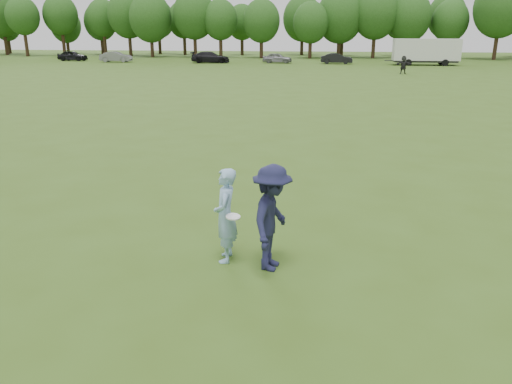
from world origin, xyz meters
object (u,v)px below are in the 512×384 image
(thrower, at_px, (225,215))
(player_far_d, at_px, (404,65))
(car_f, at_px, (337,59))
(cargo_trailer, at_px, (426,51))
(car_a, at_px, (73,56))
(car_e, at_px, (277,58))
(car_d, at_px, (210,57))
(car_b, at_px, (116,57))
(defender, at_px, (272,218))

(thrower, relative_size, player_far_d, 1.01)
(car_f, bearing_deg, cargo_trailer, -94.27)
(car_a, height_order, car_e, car_a)
(car_f, bearing_deg, car_a, 89.13)
(thrower, height_order, car_d, thrower)
(player_far_d, bearing_deg, thrower, -100.13)
(car_a, distance_m, car_b, 7.78)
(cargo_trailer, bearing_deg, car_d, 178.64)
(thrower, xyz_separation_m, player_far_d, (9.17, 44.51, -0.01))
(player_far_d, height_order, car_d, player_far_d)
(car_d, distance_m, car_e, 9.02)
(car_b, height_order, car_f, car_b)
(car_b, height_order, car_d, car_d)
(car_a, bearing_deg, cargo_trailer, -88.96)
(cargo_trailer, bearing_deg, car_e, 175.07)
(player_far_d, xyz_separation_m, car_a, (-44.04, 16.69, -0.17))
(thrower, bearing_deg, car_e, 179.44)
(player_far_d, distance_m, car_a, 47.09)
(car_e, bearing_deg, car_a, 92.35)
(player_far_d, bearing_deg, car_a, 160.76)
(car_b, relative_size, car_e, 1.10)
(defender, bearing_deg, car_b, 35.50)
(player_far_d, height_order, car_b, player_far_d)
(player_far_d, bearing_deg, car_f, 114.59)
(car_d, relative_size, car_e, 1.31)
(thrower, height_order, cargo_trailer, cargo_trailer)
(car_b, distance_m, car_d, 13.28)
(car_b, height_order, cargo_trailer, cargo_trailer)
(defender, relative_size, car_f, 0.48)
(thrower, xyz_separation_m, car_e, (-5.13, 60.17, -0.24))
(car_d, height_order, car_f, car_d)
(defender, distance_m, car_d, 61.29)
(player_far_d, xyz_separation_m, car_b, (-36.56, 14.54, -0.18))
(car_b, relative_size, cargo_trailer, 0.48)
(player_far_d, bearing_deg, defender, -98.96)
(thrower, height_order, defender, defender)
(thrower, xyz_separation_m, car_b, (-27.39, 59.05, -0.19))
(car_a, height_order, cargo_trailer, cargo_trailer)
(player_far_d, relative_size, car_a, 0.42)
(player_far_d, distance_m, car_f, 16.46)
(cargo_trailer, bearing_deg, car_f, 174.25)
(defender, xyz_separation_m, car_e, (-6.03, 60.38, -0.32))
(thrower, xyz_separation_m, car_a, (-34.87, 61.19, -0.19))
(car_e, xyz_separation_m, car_f, (7.85, -0.52, 0.01))
(car_a, height_order, car_b, car_a)
(car_b, bearing_deg, car_a, 69.36)
(thrower, distance_m, car_f, 59.71)
(defender, distance_m, car_f, 59.89)
(car_e, distance_m, car_f, 7.87)
(defender, height_order, cargo_trailer, cargo_trailer)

